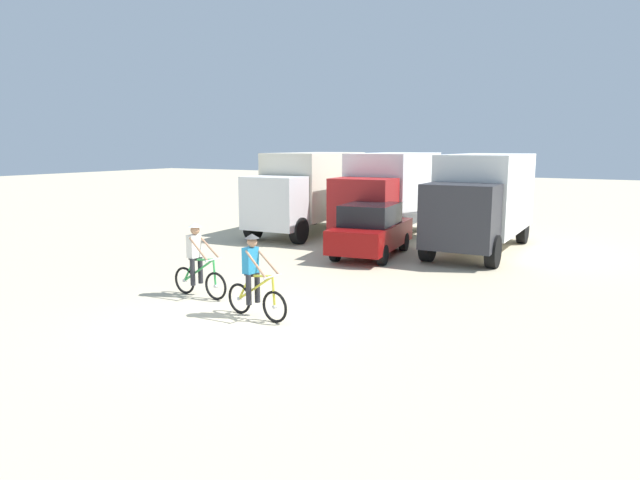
% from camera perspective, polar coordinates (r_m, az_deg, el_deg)
% --- Properties ---
extents(ground_plane, '(120.00, 120.00, 0.00)m').
position_cam_1_polar(ground_plane, '(12.23, -9.28, -8.00)').
color(ground_plane, beige).
extents(box_truck_cream_rv, '(2.68, 6.85, 3.35)m').
position_cam_1_polar(box_truck_cream_rv, '(23.92, -1.10, 5.23)').
color(box_truck_cream_rv, beige).
rests_on(box_truck_cream_rv, ground).
extents(box_truck_avon_van, '(2.73, 6.87, 3.35)m').
position_cam_1_polar(box_truck_avon_van, '(22.96, 7.05, 4.99)').
color(box_truck_avon_van, white).
rests_on(box_truck_avon_van, ground).
extents(box_truck_white_box, '(2.44, 6.77, 3.35)m').
position_cam_1_polar(box_truck_white_box, '(20.49, 16.06, 4.15)').
color(box_truck_white_box, white).
rests_on(box_truck_white_box, ground).
extents(sedan_parked, '(2.25, 4.38, 1.76)m').
position_cam_1_polar(sedan_parked, '(18.87, 5.17, 1.02)').
color(sedan_parked, maroon).
rests_on(sedan_parked, ground).
extents(cyclist_orange_shirt, '(1.73, 0.52, 1.82)m').
position_cam_1_polar(cyclist_orange_shirt, '(14.05, -12.24, -2.23)').
color(cyclist_orange_shirt, black).
rests_on(cyclist_orange_shirt, ground).
extents(cyclist_cowboy_hat, '(1.72, 0.54, 1.82)m').
position_cam_1_polar(cyclist_cowboy_hat, '(12.14, -6.64, -3.92)').
color(cyclist_cowboy_hat, black).
rests_on(cyclist_cowboy_hat, ground).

